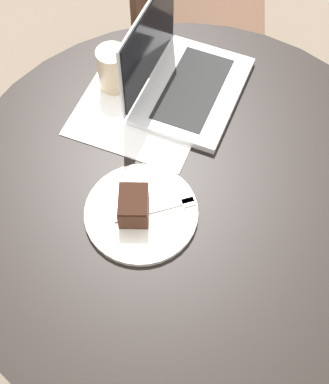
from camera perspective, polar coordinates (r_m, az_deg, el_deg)
ground_plane at (r=1.80m, az=1.56°, el=-11.83°), size 12.00×12.00×0.00m
dining_table at (r=1.31m, az=2.10°, el=-4.34°), size 1.02×1.02×0.73m
chair at (r=1.88m, az=1.79°, el=18.39°), size 0.51×0.51×0.92m
paper_document at (r=1.25m, az=-2.85°, el=8.11°), size 0.37×0.35×0.00m
plate at (r=1.10m, az=-2.50°, el=-2.24°), size 0.23×0.23×0.01m
cake_slice at (r=1.07m, az=-3.34°, el=-1.41°), size 0.07×0.09×0.06m
fork at (r=1.10m, az=-0.14°, el=-1.63°), size 0.17×0.04×0.00m
coffee_glass at (r=1.27m, az=-5.52°, el=12.90°), size 0.07×0.07×0.11m
laptop at (r=1.27m, az=1.78°, el=12.06°), size 0.34×0.37×0.23m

